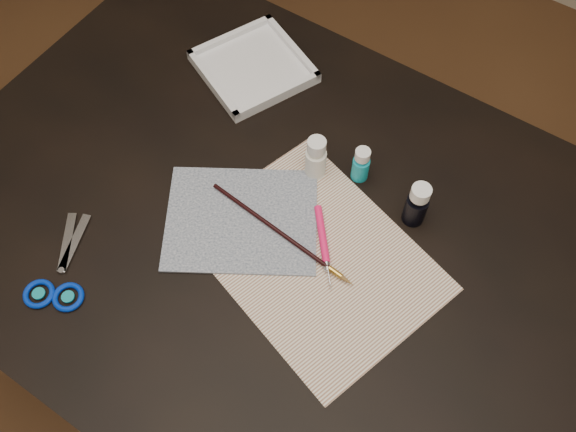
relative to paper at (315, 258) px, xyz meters
The scene contains 11 objects.
ground 0.76m from the paper, 164.43° to the left, with size 3.50×3.50×0.02m, color #422614.
table 0.38m from the paper, 164.43° to the left, with size 1.30×0.90×0.75m, color black.
paper is the anchor object (origin of this frame).
canvas 0.15m from the paper, behind, with size 0.26×0.21×0.00m, color #13223D.
paint_bottle_white 0.18m from the paper, 122.65° to the left, with size 0.04×0.04×0.09m, color white.
paint_bottle_cyan 0.19m from the paper, 97.12° to the left, with size 0.03×0.03×0.08m, color #119DB2.
paint_bottle_navy 0.19m from the paper, 58.15° to the left, with size 0.04×0.04×0.09m, color black.
paintbrush 0.07m from the paper, behind, with size 0.31×0.01×0.01m, color black, non-canonical shape.
craft_knife 0.02m from the paper, 80.50° to the left, with size 0.16×0.01×0.01m, color #FF1660, non-canonical shape.
scissors 0.43m from the paper, 145.51° to the right, with size 0.20×0.10×0.01m, color silver, non-canonical shape.
palette_tray 0.44m from the paper, 138.95° to the left, with size 0.20×0.20×0.02m, color white.
Camera 1 is at (0.29, -0.44, 1.72)m, focal length 40.00 mm.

